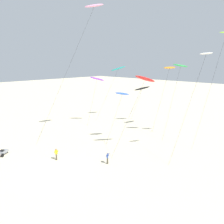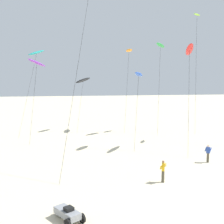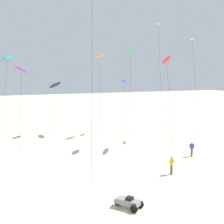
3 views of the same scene
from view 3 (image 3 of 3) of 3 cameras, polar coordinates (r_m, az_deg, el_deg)
ground_plane at (r=29.66m, az=17.31°, el=-11.30°), size 260.00×260.00×0.00m
kite_teal at (r=46.39m, az=-18.82°, el=9.66°), size 3.78×6.58×12.42m
kite_orange at (r=49.62m, az=-2.39°, el=10.38°), size 2.10×4.63×12.47m
kite_blue at (r=38.61m, az=2.24°, el=5.59°), size 2.09×3.74×8.66m
kite_red at (r=40.55m, az=10.11°, el=9.43°), size 3.19×6.24×11.81m
kite_purple at (r=39.48m, az=-16.53°, el=7.52°), size 2.54×3.55×10.40m
kite_white at (r=47.66m, az=14.77°, el=12.67°), size 2.79×5.35×14.69m
kite_green at (r=48.66m, az=3.43°, el=10.98°), size 2.36×3.78×13.11m
kite_lime at (r=53.84m, az=8.72°, el=15.53°), size 3.05×5.33×17.90m
kite_black at (r=47.98m, az=-10.53°, el=5.00°), size 2.89×4.16×8.30m
kite_flyer_nearest at (r=29.02m, az=11.06°, el=-9.68°), size 0.66×0.68×1.67m
kite_flyer_middle at (r=35.77m, az=14.68°, el=-6.65°), size 0.73×0.73×1.67m
beach_buggy at (r=21.84m, az=3.08°, el=-16.45°), size 1.68×2.05×0.82m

